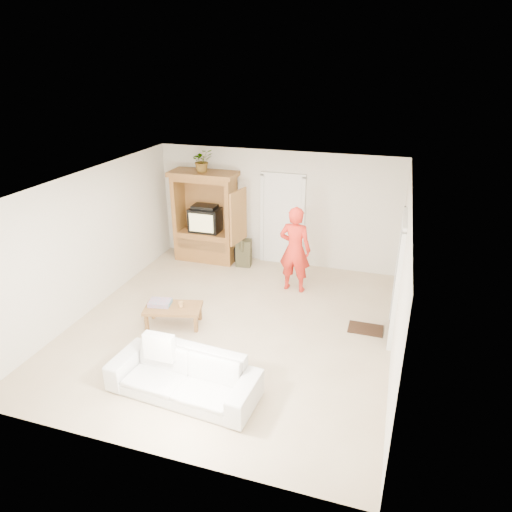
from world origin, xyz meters
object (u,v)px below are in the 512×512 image
Objects in this scene: man at (295,249)px; coffee_table at (173,309)px; armoire at (207,223)px; sofa at (183,375)px.

coffee_table is at bearing 53.78° from man.
armoire reaches higher than man.
sofa reaches higher than coffee_table.
armoire is at bearing 113.50° from sofa.
armoire is 2.50m from man.
sofa is at bearing 82.86° from man.
man is 2.70m from coffee_table.
armoire is at bearing -17.47° from man.
man is at bearing 82.76° from sofa.
coffee_table is (-0.97, 1.61, 0.01)m from sofa.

